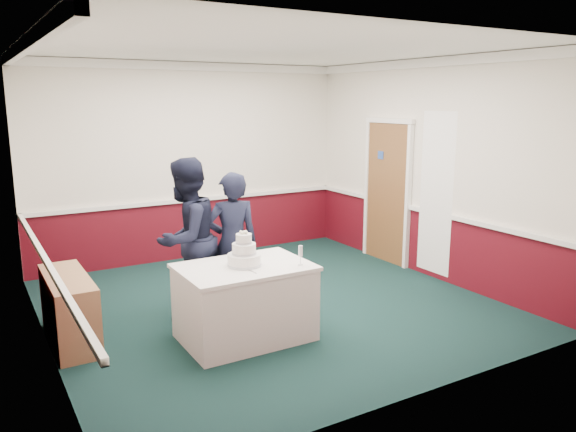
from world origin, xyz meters
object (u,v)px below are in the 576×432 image
sideboard (70,309)px  champagne_flute (300,252)px  cake_table (245,302)px  person_woman (232,243)px  wedding_cake (244,255)px  cake_knife (250,271)px  person_man (186,239)px

sideboard → champagne_flute: 2.43m
sideboard → cake_table: 1.79m
champagne_flute → person_woman: bearing=105.6°
champagne_flute → cake_table: bearing=150.8°
sideboard → cake_table: cake_table is taller
cake_table → wedding_cake: size_ratio=3.63×
cake_knife → person_man: person_man is taller
sideboard → champagne_flute: size_ratio=5.85×
cake_table → person_woman: size_ratio=0.80×
cake_knife → champagne_flute: size_ratio=1.07×
cake_knife → person_man: bearing=97.3°
cake_table → person_woman: (0.21, 0.75, 0.43)m
sideboard → cake_knife: bearing=-33.7°
cake_knife → champagne_flute: champagne_flute is taller
wedding_cake → person_woman: bearing=74.1°
cake_table → cake_knife: size_ratio=6.00×
cake_table → wedding_cake: wedding_cake is taller
person_woman → person_man: bearing=-4.6°
person_woman → sideboard: bearing=8.5°
sideboard → cake_table: bearing=-27.8°
wedding_cake → cake_knife: bearing=-98.5°
cake_knife → champagne_flute: bearing=-14.5°
sideboard → person_man: size_ratio=0.66×
person_woman → cake_table: bearing=85.4°
sideboard → cake_knife: (1.55, -1.04, 0.44)m
cake_table → person_man: 1.07m
sideboard → person_woman: person_woman is taller
cake_table → wedding_cake: 0.50m
wedding_cake → champagne_flute: wedding_cake is taller
cake_table → sideboard: bearing=152.2°
person_man → person_woman: person_man is taller
cake_table → person_man: bearing=107.8°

